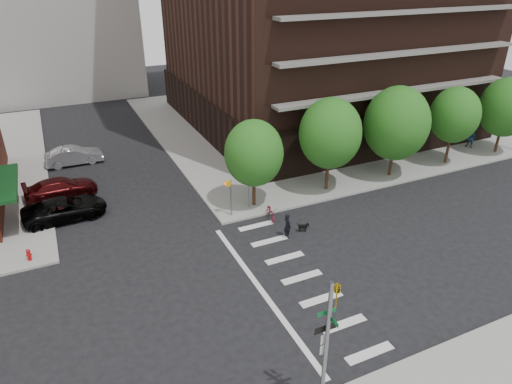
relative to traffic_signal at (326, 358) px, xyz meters
The scene contains 18 objects.
ground 7.98m from the traffic_signal, 86.42° to the left, with size 120.00×120.00×0.00m, color black.
sidewalk_ne 37.51m from the traffic_signal, 55.92° to the left, with size 39.00×33.00×0.15m, color gray.
crosswalk 8.40m from the traffic_signal, 70.35° to the left, with size 3.85×13.00×0.01m.
tree_a 16.66m from the traffic_signal, 74.39° to the left, with size 4.00×4.00×5.90m.
tree_b 19.20m from the traffic_signal, 56.79° to the left, with size 4.50×4.50×6.65m.
tree_c 23.02m from the traffic_signal, 44.16° to the left, with size 5.00×5.00×6.80m.
tree_d 27.63m from the traffic_signal, 35.44° to the left, with size 4.00×4.00×6.20m.
tree_e 32.69m from the traffic_signal, 29.33° to the left, with size 4.50×4.50×6.35m.
traffic_signal is the anchor object (origin of this frame).
pedestrian_signal 15.69m from the traffic_signal, 79.76° to the left, with size 2.18×0.67×2.60m.
fire_hydrant 18.42m from the traffic_signal, 123.26° to the left, with size 0.24×0.24×0.73m.
parked_car_black 21.30m from the traffic_signal, 111.38° to the left, with size 5.35×2.47×1.49m, color black.
parked_car_maroon 24.60m from the traffic_signal, 108.38° to the left, with size 5.01×2.04×1.45m, color #3F0A0C.
parked_car_silver 30.03m from the traffic_signal, 102.11° to the left, with size 4.66×1.62×1.53m, color #B8BBC1.
scooter 14.96m from the traffic_signal, 71.05° to the left, with size 0.64×1.82×0.96m, color maroon.
dog_walker 12.53m from the traffic_signal, 67.76° to the left, with size 0.40×0.60×1.65m, color black.
dog 13.26m from the traffic_signal, 62.91° to the left, with size 0.68×0.40×0.57m.
pedestrian_far 32.39m from the traffic_signal, 33.08° to the left, with size 0.69×0.88×1.82m, color navy.
Camera 1 is at (-7.78, -17.30, 15.51)m, focal length 32.00 mm.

